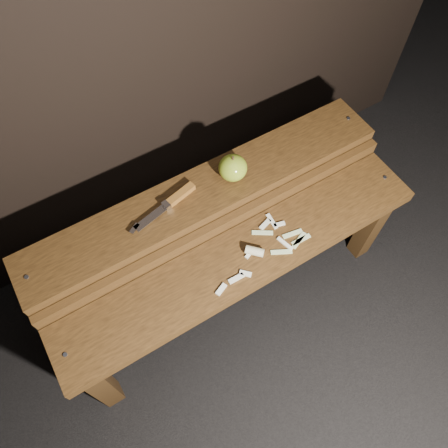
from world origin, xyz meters
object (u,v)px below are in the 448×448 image
apple (233,168)px  bench_rear_tier (207,205)px  bench_front_tier (244,268)px  knife (173,200)px

apple → bench_rear_tier: bearing=-177.5°
bench_front_tier → apple: bearing=67.0°
bench_rear_tier → bench_front_tier: bearing=-90.0°
bench_rear_tier → apple: 0.16m
bench_front_tier → apple: (0.10, 0.23, 0.19)m
bench_front_tier → knife: 0.30m
knife → bench_front_tier: bearing=-66.3°
bench_front_tier → apple: apple is taller
bench_front_tier → bench_rear_tier: bearing=90.0°
apple → knife: (-0.20, 0.01, -0.03)m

